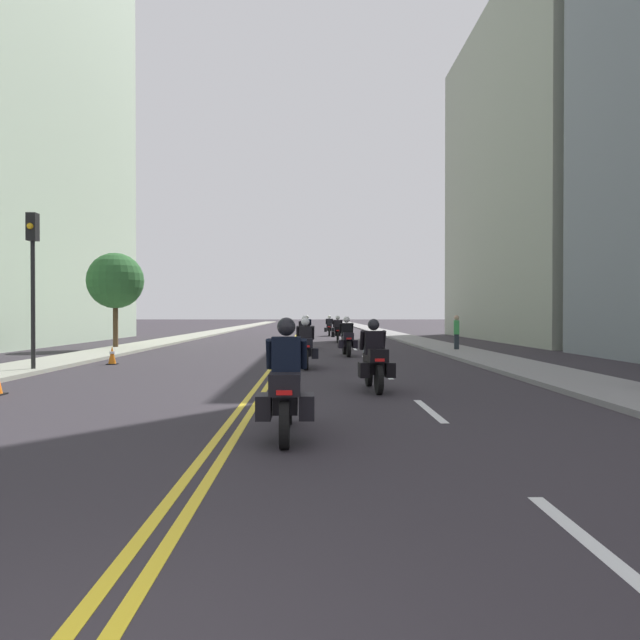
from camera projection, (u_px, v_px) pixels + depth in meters
ground_plane at (299, 334)px, 50.07m from camera, size 264.00×264.00×0.00m
sidewalk_left at (211, 333)px, 49.96m from camera, size 2.29×144.00×0.12m
sidewalk_right at (386, 333)px, 50.17m from camera, size 2.29×144.00×0.12m
centreline_yellow_inner at (297, 333)px, 50.06m from camera, size 0.12×132.00×0.01m
centreline_yellow_outer at (300, 333)px, 50.07m from camera, size 0.12×132.00×0.01m
lane_dashes_white at (350, 345)px, 31.11m from camera, size 0.14×56.40×0.01m
building_left_1 at (13, 94)px, 33.06m from camera, size 7.48×21.64×28.76m
building_right_1 at (539, 175)px, 37.47m from camera, size 7.30×21.66×21.47m
motorcycle_0 at (286, 390)px, 7.92m from camera, size 0.77×2.23×1.65m
motorcycle_1 at (374, 361)px, 12.69m from camera, size 0.78×2.10×1.59m
motorcycle_2 at (305, 348)px, 18.08m from camera, size 0.78×2.26×1.58m
motorcycle_3 at (347, 340)px, 23.22m from camera, size 0.78×2.17×1.61m
motorcycle_4 at (304, 335)px, 28.56m from camera, size 0.77×2.11×1.62m
motorcycle_5 at (338, 331)px, 34.13m from camera, size 0.77×2.19×1.61m
motorcycle_6 at (307, 329)px, 38.83m from camera, size 0.78×2.14×1.63m
motorcycle_7 at (329, 328)px, 44.36m from camera, size 0.78×2.27×1.61m
traffic_cone_1 at (112, 355)px, 19.35m from camera, size 0.32×0.32×0.63m
traffic_light_near at (33, 262)px, 16.58m from camera, size 0.28×0.38×4.61m
pedestrian_2 at (457, 333)px, 25.83m from camera, size 0.27×0.50×1.65m
street_tree_0 at (115, 281)px, 27.66m from camera, size 2.68×2.68×4.64m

